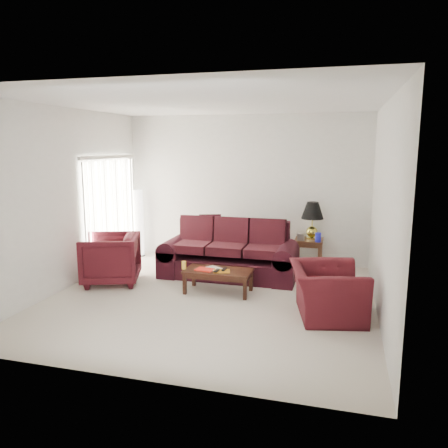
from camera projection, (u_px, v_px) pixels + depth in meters
name	position (u px, v px, depth m)	size (l,w,h in m)	color
floor	(210.00, 299.00, 6.87)	(5.00, 5.00, 0.00)	beige
blinds	(111.00, 213.00, 8.54)	(0.10, 2.00, 2.16)	silver
sofa	(229.00, 250.00, 7.95)	(2.46, 1.06, 1.00)	black
throw_pillow	(210.00, 225.00, 8.91)	(0.45, 0.13, 0.45)	black
end_table	(308.00, 254.00, 8.51)	(0.54, 0.54, 0.59)	#52331C
table_lamp	(312.00, 221.00, 8.42)	(0.43, 0.43, 0.72)	gold
clock	(301.00, 237.00, 8.32)	(0.13, 0.05, 0.13)	silver
blue_canister	(318.00, 237.00, 8.20)	(0.11, 0.11, 0.18)	#1C1CB6
picture_frame	(302.00, 233.00, 8.63)	(0.14, 0.02, 0.17)	white
floor_lamp	(139.00, 223.00, 9.42)	(0.24, 0.24, 1.46)	white
armchair_left	(111.00, 259.00, 7.60)	(0.93, 0.95, 0.87)	#3D0E14
armchair_right	(327.00, 292.00, 6.12)	(1.11, 0.97, 0.72)	#3E0E14
coffee_table	(218.00, 281.00, 7.14)	(1.09, 0.55, 0.38)	black
magazine_red	(205.00, 269.00, 7.10)	(0.28, 0.21, 0.02)	red
magazine_white	(213.00, 268.00, 7.18)	(0.25, 0.19, 0.01)	white
magazine_orange	(222.00, 271.00, 7.01)	(0.26, 0.20, 0.01)	#C28316
remote_a	(217.00, 271.00, 6.97)	(0.05, 0.17, 0.02)	black
remote_b	(224.00, 269.00, 7.05)	(0.05, 0.17, 0.02)	black
yellow_glass	(184.00, 265.00, 7.15)	(0.08, 0.08, 0.13)	yellow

